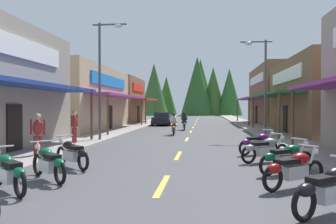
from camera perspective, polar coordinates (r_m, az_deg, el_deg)
ground at (r=30.96m, az=4.30°, el=-2.88°), size 9.01×92.57×0.10m
sidewalk_left at (r=31.67m, az=-6.14°, el=-2.59°), size 2.47×92.57×0.12m
sidewalk_right at (r=31.29m, az=14.88°, el=-2.66°), size 2.47×92.57×0.12m
centerline_dashes at (r=35.19m, az=4.54°, el=-2.33°), size 0.16×69.60×0.01m
storefront_left_middle at (r=29.88m, az=-16.46°, el=2.18°), size 8.89×13.75×5.34m
storefront_left_far at (r=41.72m, az=-10.99°, el=1.94°), size 10.55×9.14×5.50m
storefront_right_middle at (r=26.60m, az=26.04°, el=2.39°), size 8.02×11.91×5.44m
storefront_right_far at (r=39.91m, az=21.18°, el=2.65°), size 10.54×12.84×6.50m
streetlamp_left at (r=19.43m, az=-10.92°, el=7.83°), size 1.98×0.30×6.78m
streetlamp_right at (r=21.92m, az=15.70°, el=6.22°), size 1.98×0.30×6.22m
motorcycle_parked_right_1 at (r=6.94m, az=25.93°, el=-11.73°), size 1.75×1.40×1.04m
motorcycle_parked_right_2 at (r=8.74m, az=20.82°, el=-9.08°), size 1.80×1.33×1.04m
motorcycle_parked_right_3 at (r=10.51m, az=19.68°, el=-7.39°), size 1.85×1.24×1.04m
motorcycle_parked_right_4 at (r=12.43m, az=16.34°, el=-6.09°), size 1.90×1.17×1.04m
motorcycle_parked_right_5 at (r=14.38m, az=15.24°, el=-5.14°), size 1.81×1.31×1.04m
motorcycle_parked_left_1 at (r=8.69m, az=-25.74°, el=-9.17°), size 1.71×1.45×1.04m
motorcycle_parked_left_2 at (r=9.63m, az=-19.84°, el=-8.15°), size 1.66×1.51×1.04m
motorcycle_parked_left_3 at (r=11.31m, az=-16.16°, el=-6.78°), size 1.69×1.47×1.04m
rider_cruising_lead at (r=23.41m, az=1.01°, el=-2.37°), size 0.60×2.14×1.57m
rider_cruising_trailing at (r=28.31m, az=2.81°, el=-1.80°), size 0.60×2.14×1.57m
pedestrian_by_shop at (r=13.88m, az=-21.48°, el=-3.22°), size 0.53×0.38×1.74m
pedestrian_browsing at (r=17.87m, az=-15.81°, el=-2.12°), size 0.33×0.56×1.81m
parked_car_curbside at (r=35.60m, az=-0.78°, el=-1.19°), size 2.23×4.38×1.40m
treeline_backdrop at (r=78.55m, az=4.64°, el=3.97°), size 23.50×14.50×13.74m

